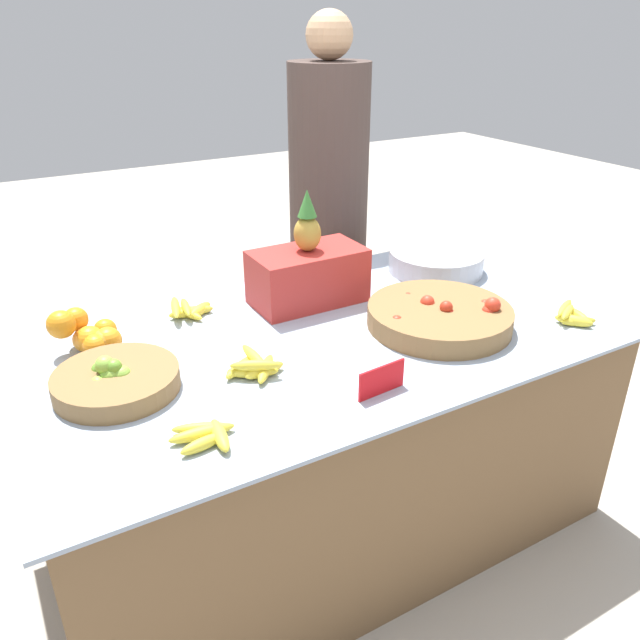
{
  "coord_description": "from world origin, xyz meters",
  "views": [
    {
      "loc": [
        -0.85,
        -1.48,
        1.61
      ],
      "look_at": [
        0.0,
        0.0,
        0.78
      ],
      "focal_mm": 35.0,
      "sensor_mm": 36.0,
      "label": 1
    }
  ],
  "objects": [
    {
      "name": "banana_bunch_middle_left",
      "position": [
        -0.49,
        -0.33,
        0.74
      ],
      "size": [
        0.16,
        0.16,
        0.03
      ],
      "color": "yellow",
      "rests_on": "market_table"
    },
    {
      "name": "tomato_basket",
      "position": [
        0.36,
        -0.14,
        0.76
      ],
      "size": [
        0.45,
        0.45,
        0.11
      ],
      "color": "olive",
      "rests_on": "market_table"
    },
    {
      "name": "metal_bowl",
      "position": [
        0.65,
        0.24,
        0.77
      ],
      "size": [
        0.36,
        0.36,
        0.08
      ],
      "color": "#B7B7BF",
      "rests_on": "market_table"
    },
    {
      "name": "produce_crate",
      "position": [
        0.09,
        0.24,
        0.83
      ],
      "size": [
        0.38,
        0.21,
        0.39
      ],
      "color": "#B22D28",
      "rests_on": "market_table"
    },
    {
      "name": "banana_bunch_front_left",
      "position": [
        -0.27,
        -0.12,
        0.75
      ],
      "size": [
        0.18,
        0.19,
        0.06
      ],
      "color": "yellow",
      "rests_on": "market_table"
    },
    {
      "name": "market_table",
      "position": [
        0.0,
        0.0,
        0.36
      ],
      "size": [
        1.82,
        1.02,
        0.73
      ],
      "color": "brown",
      "rests_on": "ground_plane"
    },
    {
      "name": "vendor_person",
      "position": [
        0.51,
        0.82,
        0.76
      ],
      "size": [
        0.34,
        0.34,
        1.64
      ],
      "color": "#473833",
      "rests_on": "ground_plane"
    },
    {
      "name": "banana_bunch_front_center",
      "position": [
        0.75,
        -0.33,
        0.75
      ],
      "size": [
        0.14,
        0.16,
        0.05
      ],
      "color": "yellow",
      "rests_on": "market_table"
    },
    {
      "name": "price_sign",
      "position": [
        -0.03,
        -0.37,
        0.77
      ],
      "size": [
        0.15,
        0.02,
        0.08
      ],
      "rotation": [
        0.0,
        0.0,
        0.08
      ],
      "color": "red",
      "rests_on": "market_table"
    },
    {
      "name": "ground_plane",
      "position": [
        0.0,
        0.0,
        0.0
      ],
      "size": [
        12.0,
        12.0,
        0.0
      ],
      "primitive_type": "plane",
      "color": "#ADA599"
    },
    {
      "name": "orange_pile",
      "position": [
        -0.63,
        0.24,
        0.78
      ],
      "size": [
        0.2,
        0.17,
        0.14
      ],
      "color": "orange",
      "rests_on": "market_table"
    },
    {
      "name": "banana_bunch_front_right",
      "position": [
        -0.31,
        0.33,
        0.75
      ],
      "size": [
        0.16,
        0.17,
        0.05
      ],
      "color": "yellow",
      "rests_on": "market_table"
    },
    {
      "name": "lime_bowl",
      "position": [
        -0.62,
        -0.01,
        0.76
      ],
      "size": [
        0.33,
        0.33,
        0.1
      ],
      "color": "olive",
      "rests_on": "market_table"
    }
  ]
}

